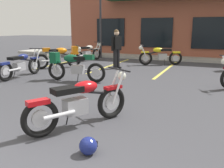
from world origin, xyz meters
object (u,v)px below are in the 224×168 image
(motorcycle_silver_naked, at_px, (160,55))
(motorcycle_foreground_classic, at_px, (80,102))
(person_in_black_shirt, at_px, (117,47))
(motorcycle_red_sportbike, at_px, (88,52))
(motorcycle_cream_vintage, at_px, (21,64))
(parking_lot_lamp_post, at_px, (99,5))
(motorcycle_black_cruiser, at_px, (60,56))
(motorcycle_green_cafe_racer, at_px, (73,65))
(helmet_on_pavement, at_px, (88,146))

(motorcycle_silver_naked, bearing_deg, motorcycle_foreground_classic, -87.40)
(motorcycle_foreground_classic, bearing_deg, person_in_black_shirt, 106.73)
(motorcycle_red_sportbike, xyz_separation_m, motorcycle_cream_vintage, (-0.06, -4.81, 0.00))
(motorcycle_cream_vintage, bearing_deg, motorcycle_silver_naked, 51.59)
(motorcycle_silver_naked, height_order, parking_lot_lamp_post, parking_lot_lamp_post)
(motorcycle_foreground_classic, relative_size, motorcycle_silver_naked, 0.98)
(motorcycle_black_cruiser, bearing_deg, motorcycle_silver_naked, 33.93)
(motorcycle_green_cafe_racer, relative_size, parking_lot_lamp_post, 0.46)
(motorcycle_red_sportbike, distance_m, motorcycle_black_cruiser, 2.48)
(motorcycle_foreground_classic, bearing_deg, motorcycle_silver_naked, 92.60)
(motorcycle_cream_vintage, distance_m, parking_lot_lamp_post, 6.76)
(motorcycle_green_cafe_racer, bearing_deg, parking_lot_lamp_post, 107.98)
(motorcycle_red_sportbike, relative_size, helmet_on_pavement, 7.97)
(motorcycle_cream_vintage, height_order, person_in_black_shirt, person_in_black_shirt)
(motorcycle_green_cafe_racer, bearing_deg, motorcycle_black_cruiser, 132.93)
(person_in_black_shirt, bearing_deg, motorcycle_cream_vintage, -127.92)
(motorcycle_foreground_classic, xyz_separation_m, motorcycle_silver_naked, (-0.36, 8.02, 0.00))
(motorcycle_red_sportbike, distance_m, motorcycle_cream_vintage, 4.81)
(motorcycle_red_sportbike, bearing_deg, person_in_black_shirt, -36.11)
(motorcycle_foreground_classic, distance_m, motorcycle_cream_vintage, 5.27)
(motorcycle_silver_naked, xyz_separation_m, helmet_on_pavement, (0.98, -8.86, -0.33))
(motorcycle_black_cruiser, height_order, parking_lot_lamp_post, parking_lot_lamp_post)
(helmet_on_pavement, xyz_separation_m, parking_lot_lamp_post, (-4.83, 10.20, 2.86))
(motorcycle_foreground_classic, xyz_separation_m, motorcycle_black_cruiser, (-4.23, 5.42, 0.07))
(motorcycle_foreground_classic, distance_m, parking_lot_lamp_post, 10.57)
(motorcycle_foreground_classic, distance_m, helmet_on_pavement, 1.09)
(motorcycle_foreground_classic, distance_m, motorcycle_green_cafe_racer, 3.99)
(motorcycle_black_cruiser, bearing_deg, person_in_black_shirt, 17.94)
(helmet_on_pavement, bearing_deg, motorcycle_black_cruiser, 127.72)
(parking_lot_lamp_post, bearing_deg, helmet_on_pavement, -64.66)
(motorcycle_foreground_classic, height_order, person_in_black_shirt, person_in_black_shirt)
(motorcycle_green_cafe_racer, bearing_deg, motorcycle_red_sportbike, 113.11)
(motorcycle_silver_naked, relative_size, motorcycle_cream_vintage, 0.92)
(motorcycle_black_cruiser, xyz_separation_m, helmet_on_pavement, (4.84, -6.26, -0.40))
(person_in_black_shirt, distance_m, parking_lot_lamp_post, 4.45)
(motorcycle_foreground_classic, xyz_separation_m, motorcycle_red_sportbike, (-4.21, 7.91, 0.00))
(motorcycle_black_cruiser, bearing_deg, motorcycle_foreground_classic, -52.07)
(motorcycle_silver_naked, height_order, person_in_black_shirt, person_in_black_shirt)
(motorcycle_black_cruiser, xyz_separation_m, motorcycle_cream_vintage, (-0.05, -2.33, -0.07))
(motorcycle_cream_vintage, bearing_deg, motorcycle_foreground_classic, -35.89)
(motorcycle_green_cafe_racer, bearing_deg, helmet_on_pavement, -55.29)
(motorcycle_red_sportbike, distance_m, helmet_on_pavement, 9.99)
(motorcycle_black_cruiser, distance_m, motorcycle_green_cafe_racer, 2.91)
(motorcycle_black_cruiser, relative_size, motorcycle_silver_naked, 0.86)
(motorcycle_black_cruiser, bearing_deg, helmet_on_pavement, -52.28)
(motorcycle_red_sportbike, xyz_separation_m, helmet_on_pavement, (4.83, -8.74, -0.33))
(motorcycle_green_cafe_racer, bearing_deg, motorcycle_foreground_classic, -55.71)
(motorcycle_red_sportbike, distance_m, parking_lot_lamp_post, 2.92)
(helmet_on_pavement, bearing_deg, motorcycle_foreground_classic, 126.32)
(motorcycle_silver_naked, xyz_separation_m, person_in_black_shirt, (-1.50, -1.83, 0.49))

